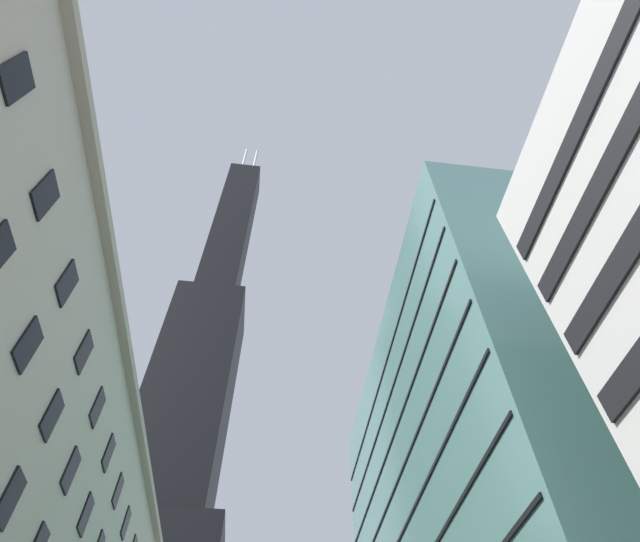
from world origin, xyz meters
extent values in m
cube|color=#B2A893|center=(-10.75, 24.30, 25.87)|extent=(0.70, 60.60, 0.60)
cube|color=black|center=(-10.95, 13.00, 12.40)|extent=(0.14, 1.40, 2.20)
cube|color=black|center=(-10.95, 8.00, 16.60)|extent=(0.14, 1.40, 2.20)
cube|color=black|center=(-10.95, 13.00, 16.60)|extent=(0.14, 1.40, 2.20)
cube|color=black|center=(-10.95, 18.00, 16.60)|extent=(0.14, 1.40, 2.20)
cube|color=black|center=(-10.95, 23.00, 16.60)|extent=(0.14, 1.40, 2.20)
cube|color=black|center=(-10.95, -2.00, 20.80)|extent=(0.14, 1.40, 2.20)
cube|color=black|center=(-10.95, 3.00, 20.80)|extent=(0.14, 1.40, 2.20)
cube|color=black|center=(-10.95, 8.00, 20.80)|extent=(0.14, 1.40, 2.20)
cube|color=black|center=(-10.95, 13.00, 20.80)|extent=(0.14, 1.40, 2.20)
cube|color=black|center=(-10.95, 18.00, 20.80)|extent=(0.14, 1.40, 2.20)
cube|color=black|center=(-10.95, 23.00, 20.80)|extent=(0.14, 1.40, 2.20)
cube|color=black|center=(-10.95, 28.00, 20.80)|extent=(0.14, 1.40, 2.20)
cube|color=black|center=(-10.95, 33.00, 20.80)|extent=(0.14, 1.40, 2.20)
cube|color=black|center=(-20.83, 97.36, 81.67)|extent=(19.71, 19.71, 68.78)
cube|color=black|center=(-20.83, 97.36, 159.05)|extent=(12.67, 12.67, 85.97)
cylinder|color=silver|center=(-23.36, 97.36, 216.33)|extent=(1.20, 1.20, 28.58)
cylinder|color=silver|center=(-18.29, 97.36, 216.33)|extent=(1.20, 1.20, 28.58)
cube|color=black|center=(10.95, -1.96, 18.00)|extent=(0.16, 11.29, 1.10)
cube|color=black|center=(10.95, -1.96, 21.00)|extent=(0.16, 11.29, 1.10)
cube|color=slate|center=(18.92, 30.14, 20.95)|extent=(15.83, 42.61, 41.91)
cube|color=black|center=(10.96, 30.14, 20.00)|extent=(0.12, 41.61, 0.24)
cube|color=black|center=(10.96, 30.14, 24.00)|extent=(0.12, 41.61, 0.24)
cube|color=black|center=(10.96, 30.14, 28.00)|extent=(0.12, 41.61, 0.24)
cube|color=black|center=(10.96, 30.14, 32.00)|extent=(0.12, 41.61, 0.24)
cube|color=black|center=(10.96, 30.14, 36.00)|extent=(0.12, 41.61, 0.24)
camera|label=1|loc=(-0.32, -9.11, 1.52)|focal=28.12mm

